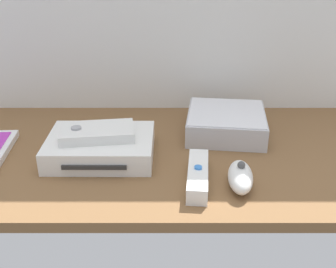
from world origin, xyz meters
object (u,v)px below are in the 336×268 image
at_px(game_console, 101,147).
at_px(remote_classic_pad, 97,132).
at_px(remote_wand, 198,176).
at_px(mini_computer, 226,123).
at_px(remote_nunchuk, 240,177).

xyz_separation_m(game_console, remote_classic_pad, (-0.00, 0.00, 0.03)).
height_order(game_console, remote_wand, game_console).
distance_m(remote_wand, remote_classic_pad, 0.22).
bearing_deg(mini_computer, game_console, -157.80).
relative_size(game_console, remote_nunchuk, 2.04).
xyz_separation_m(mini_computer, remote_nunchuk, (-0.00, -0.22, -0.01)).
height_order(game_console, mini_computer, mini_computer).
bearing_deg(remote_wand, mini_computer, 74.90).
height_order(game_console, remote_nunchuk, remote_nunchuk).
relative_size(remote_wand, remote_nunchuk, 1.46).
xyz_separation_m(game_console, mini_computer, (0.27, 0.11, 0.00)).
relative_size(remote_nunchuk, remote_classic_pad, 0.68).
bearing_deg(game_console, remote_nunchuk, -22.69).
bearing_deg(mini_computer, remote_nunchuk, -90.35).
bearing_deg(game_console, mini_computer, 22.53).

